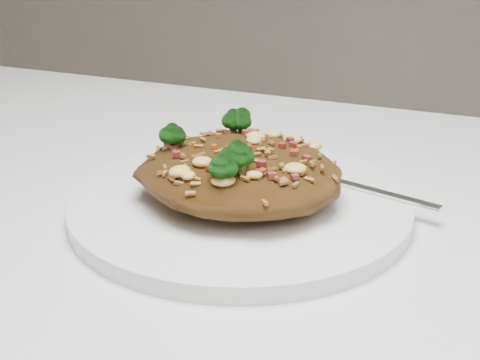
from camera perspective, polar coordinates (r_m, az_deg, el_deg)
name	(u,v)px	position (r m, az deg, el deg)	size (l,w,h in m)	color
dining_table	(266,348)	(0.55, 2.25, -14.17)	(1.20, 0.80, 0.75)	white
plate	(240,204)	(0.55, 0.00, -2.10)	(0.28, 0.28, 0.01)	white
fried_rice	(239,164)	(0.54, -0.06, 1.39)	(0.17, 0.15, 0.06)	brown
fork	(358,187)	(0.57, 10.00, -0.55)	(0.16, 0.06, 0.00)	silver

